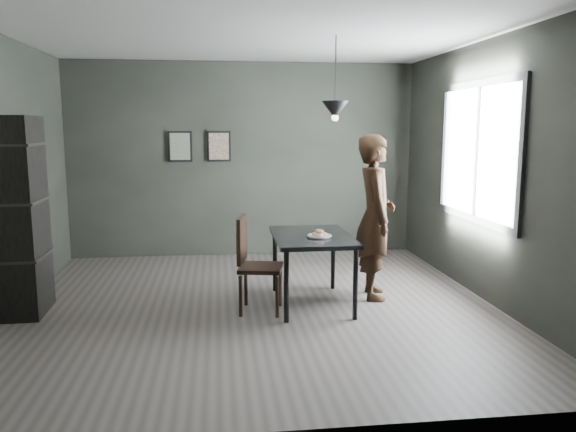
{
  "coord_description": "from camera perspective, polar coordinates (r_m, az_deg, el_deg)",
  "views": [
    {
      "loc": [
        -0.37,
        -5.72,
        1.87
      ],
      "look_at": [
        0.35,
        0.05,
        0.95
      ],
      "focal_mm": 35.0,
      "sensor_mm": 36.0,
      "label": 1
    }
  ],
  "objects": [
    {
      "name": "woman",
      "position": [
        6.21,
        8.83,
        -0.08
      ],
      "size": [
        0.51,
        0.71,
        1.8
      ],
      "primitive_type": "imported",
      "rotation": [
        0.0,
        0.0,
        1.44
      ],
      "color": "black",
      "rests_on": "ground"
    },
    {
      "name": "back_wall",
      "position": [
        8.24,
        -4.56,
        5.7
      ],
      "size": [
        5.0,
        0.1,
        2.8
      ],
      "primitive_type": "cube",
      "color": "black",
      "rests_on": "ground"
    },
    {
      "name": "pendant_lamp",
      "position": [
        5.95,
        4.81,
        10.71
      ],
      "size": [
        0.28,
        0.28,
        0.86
      ],
      "color": "black",
      "rests_on": "ground"
    },
    {
      "name": "ground",
      "position": [
        6.03,
        -3.29,
        -9.1
      ],
      "size": [
        5.0,
        5.0,
        0.0
      ],
      "primitive_type": "plane",
      "color": "#332E2C",
      "rests_on": "ground"
    },
    {
      "name": "wood_chair",
      "position": [
        5.72,
        -3.66,
        -4.25
      ],
      "size": [
        0.5,
        0.5,
        0.99
      ],
      "rotation": [
        0.0,
        0.0,
        -0.2
      ],
      "color": "black",
      "rests_on": "ground"
    },
    {
      "name": "ceiling",
      "position": [
        5.8,
        -3.55,
        18.2
      ],
      "size": [
        5.0,
        5.0,
        0.02
      ],
      "color": "silver",
      "rests_on": "ground"
    },
    {
      "name": "donut_pile",
      "position": [
        5.79,
        3.21,
        -1.8
      ],
      "size": [
        0.16,
        0.16,
        0.07
      ],
      "rotation": [
        0.0,
        0.0,
        0.19
      ],
      "color": "beige",
      "rests_on": "white_plate"
    },
    {
      "name": "cafe_table",
      "position": [
        5.92,
        2.46,
        -2.69
      ],
      "size": [
        0.8,
        1.2,
        0.75
      ],
      "color": "black",
      "rests_on": "ground"
    },
    {
      "name": "white_plate",
      "position": [
        5.8,
        3.21,
        -2.1
      ],
      "size": [
        0.23,
        0.23,
        0.01
      ],
      "primitive_type": "cylinder",
      "color": "silver",
      "rests_on": "cafe_table"
    },
    {
      "name": "framed_print_left",
      "position": [
        8.21,
        -10.91,
        6.95
      ],
      "size": [
        0.34,
        0.04,
        0.44
      ],
      "color": "black",
      "rests_on": "ground"
    },
    {
      "name": "framed_print_right",
      "position": [
        8.19,
        -7.03,
        7.04
      ],
      "size": [
        0.34,
        0.04,
        0.44
      ],
      "color": "black",
      "rests_on": "ground"
    },
    {
      "name": "window_assembly",
      "position": [
        6.57,
        18.64,
        6.17
      ],
      "size": [
        0.04,
        1.96,
        1.56
      ],
      "color": "white",
      "rests_on": "ground"
    },
    {
      "name": "shelf_unit",
      "position": [
        6.17,
        -25.45,
        -0.07
      ],
      "size": [
        0.4,
        0.67,
        1.98
      ],
      "primitive_type": "cube",
      "rotation": [
        0.0,
        0.0,
        0.03
      ],
      "color": "black",
      "rests_on": "ground"
    }
  ]
}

